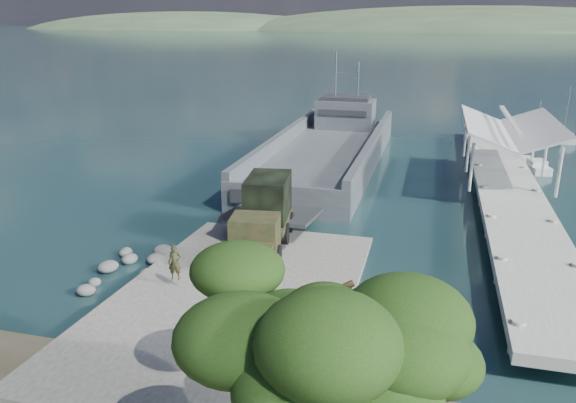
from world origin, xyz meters
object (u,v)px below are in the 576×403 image
at_px(military_truck, 264,215).
at_px(sailboat_near, 533,166).
at_px(pier, 506,173).
at_px(overhang_tree, 315,329).
at_px(landing_craft, 327,157).
at_px(soldier, 175,271).
at_px(sailboat_far, 563,137).

relative_size(military_truck, sailboat_near, 1.32).
relative_size(pier, military_truck, 5.77).
distance_m(military_truck, overhang_tree, 16.45).
xyz_separation_m(landing_craft, soldier, (-2.07, -24.79, 0.51)).
distance_m(landing_craft, overhang_tree, 35.18).
height_order(landing_craft, overhang_tree, landing_craft).
height_order(sailboat_near, sailboat_far, sailboat_near).
bearing_deg(pier, sailboat_near, 69.38).
height_order(soldier, sailboat_far, sailboat_far).
bearing_deg(overhang_tree, military_truck, 111.18).
height_order(landing_craft, soldier, landing_craft).
height_order(pier, landing_craft, landing_craft).
relative_size(landing_craft, sailboat_near, 5.62).
distance_m(pier, sailboat_near, 8.70).
bearing_deg(soldier, military_truck, 53.80).
xyz_separation_m(sailboat_near, sailboat_far, (4.71, 13.05, -0.00)).
bearing_deg(sailboat_near, sailboat_far, 55.94).
relative_size(soldier, sailboat_far, 0.28).
relative_size(military_truck, sailboat_far, 1.33).
xyz_separation_m(landing_craft, sailboat_near, (16.69, 3.12, -0.48)).
xyz_separation_m(military_truck, overhang_tree, (5.85, -15.09, 2.97)).
height_order(pier, military_truck, pier).
bearing_deg(pier, sailboat_far, 69.86).
relative_size(landing_craft, overhang_tree, 4.55).
distance_m(landing_craft, military_truck, 19.32).
height_order(military_truck, overhang_tree, overhang_tree).
bearing_deg(military_truck, sailboat_near, 46.71).
bearing_deg(military_truck, sailboat_far, 52.13).
relative_size(sailboat_near, sailboat_far, 1.01).
relative_size(sailboat_far, overhang_tree, 0.80).
xyz_separation_m(soldier, sailboat_near, (18.76, 27.91, -0.99)).
xyz_separation_m(landing_craft, sailboat_far, (21.40, 16.18, -0.48)).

